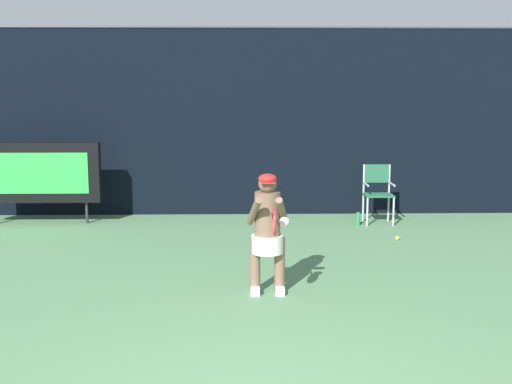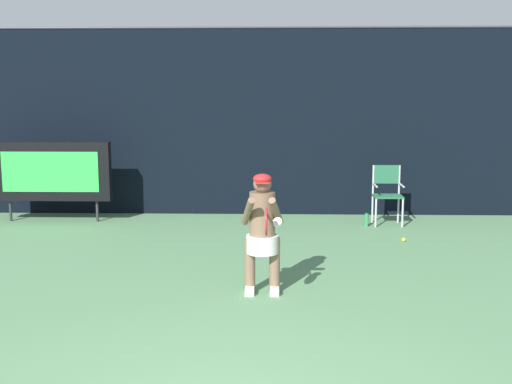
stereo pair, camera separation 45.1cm
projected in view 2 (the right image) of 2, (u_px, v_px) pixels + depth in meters
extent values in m
cube|color=black|center=(253.00, 123.00, 12.52)|extent=(18.00, 0.12, 3.60)
cylinder|color=#38383D|center=(253.00, 28.00, 12.23)|extent=(18.00, 0.05, 0.05)
cube|color=black|center=(52.00, 171.00, 11.91)|extent=(2.20, 0.20, 1.10)
cube|color=#34D44B|center=(50.00, 172.00, 11.80)|extent=(1.80, 0.01, 0.75)
cylinder|color=#2D2D33|center=(11.00, 210.00, 12.05)|extent=(0.05, 0.05, 0.40)
cylinder|color=#2D2D33|center=(97.00, 211.00, 12.00)|extent=(0.05, 0.05, 0.40)
cylinder|color=#B7B7BC|center=(376.00, 213.00, 11.48)|extent=(0.04, 0.04, 0.52)
cylinder|color=#B7B7BC|center=(403.00, 213.00, 11.47)|extent=(0.04, 0.04, 0.52)
cylinder|color=#B7B7BC|center=(372.00, 209.00, 11.88)|extent=(0.04, 0.04, 0.52)
cylinder|color=#B7B7BC|center=(398.00, 209.00, 11.87)|extent=(0.04, 0.04, 0.52)
cube|color=#266243|center=(388.00, 196.00, 11.63)|extent=(0.52, 0.44, 0.03)
cylinder|color=#B7B7BC|center=(373.00, 180.00, 11.80)|extent=(0.04, 0.04, 0.56)
cylinder|color=#B7B7BC|center=(399.00, 180.00, 11.78)|extent=(0.04, 0.04, 0.56)
cube|color=#266243|center=(386.00, 174.00, 11.77)|extent=(0.48, 0.02, 0.34)
cylinder|color=#B7B7BC|center=(375.00, 185.00, 11.61)|extent=(0.04, 0.44, 0.04)
cylinder|color=#B7B7BC|center=(401.00, 185.00, 11.59)|extent=(0.04, 0.44, 0.04)
cylinder|color=#2B894C|center=(367.00, 220.00, 11.57)|extent=(0.07, 0.07, 0.24)
cylinder|color=black|center=(367.00, 213.00, 11.55)|extent=(0.03, 0.03, 0.03)
cube|color=white|center=(250.00, 290.00, 7.76)|extent=(0.11, 0.26, 0.09)
cube|color=white|center=(274.00, 290.00, 7.75)|extent=(0.11, 0.26, 0.09)
cylinder|color=brown|center=(250.00, 265.00, 7.76)|extent=(0.13, 0.13, 0.68)
cylinder|color=brown|center=(275.00, 265.00, 7.76)|extent=(0.13, 0.13, 0.68)
cylinder|color=silver|center=(262.00, 244.00, 7.72)|extent=(0.39, 0.39, 0.22)
cylinder|color=brown|center=(262.00, 215.00, 7.66)|extent=(0.31, 0.31, 0.56)
sphere|color=brown|center=(262.00, 184.00, 7.60)|extent=(0.22, 0.22, 0.22)
ellipsoid|color=#B22323|center=(262.00, 179.00, 7.59)|extent=(0.22, 0.22, 0.12)
cube|color=#B22323|center=(262.00, 183.00, 7.50)|extent=(0.17, 0.12, 0.02)
cylinder|color=brown|center=(248.00, 211.00, 7.49)|extent=(0.19, 0.46, 0.40)
cylinder|color=brown|center=(276.00, 212.00, 7.48)|extent=(0.19, 0.46, 0.40)
cylinder|color=white|center=(278.00, 222.00, 7.38)|extent=(0.13, 0.13, 0.11)
cylinder|color=black|center=(267.00, 217.00, 7.38)|extent=(0.03, 0.28, 0.03)
torus|color=red|center=(266.00, 222.00, 7.08)|extent=(0.02, 0.31, 0.31)
ellipsoid|color=silver|center=(266.00, 222.00, 7.08)|extent=(0.01, 0.26, 0.26)
sphere|color=#CCDB3D|center=(404.00, 240.00, 10.40)|extent=(0.07, 0.07, 0.07)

